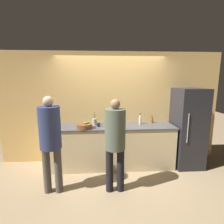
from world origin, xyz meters
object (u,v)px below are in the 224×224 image
Objects in this scene: refrigerator at (187,128)px; cup_black at (98,125)px; fruit_bowl at (84,126)px; bottle_amber at (152,120)px; utensil_crock at (95,121)px; potted_plant at (114,119)px; person_left at (50,137)px; bottle_clear at (140,120)px; person_center at (115,138)px.

cup_black is (-2.03, -0.03, 0.11)m from refrigerator.
fruit_bowl is 1.60m from bottle_amber.
fruit_bowl is at bearing -124.42° from utensil_crock.
bottle_amber is 0.92m from potted_plant.
refrigerator is 2.95m from person_left.
bottle_clear is at bearing 8.60° from cup_black.
utensil_crock reaches higher than fruit_bowl.
person_center is at bearing -1.85° from person_left.
person_center is 6.68× the size of potted_plant.
person_left is 1.03× the size of person_center.
fruit_bowl is 1.34× the size of potted_plant.
bottle_clear is (-0.31, -0.11, 0.04)m from bottle_amber.
refrigerator is 7.20× the size of potted_plant.
potted_plant is at bearing 179.21° from bottle_clear.
person_center reaches higher than cup_black.
person_left reaches higher than cup_black.
person_left is 20.04× the size of cup_black.
utensil_crock is 3.39× the size of cup_black.
cup_black is at bearing 46.55° from person_left.
bottle_amber is 0.65× the size of potted_plant.
person_left is 6.89× the size of potted_plant.
bottle_amber reaches higher than fruit_bowl.
bottle_clear is (1.04, -0.02, 0.02)m from utensil_crock.
fruit_bowl is at bearing -166.02° from bottle_amber.
person_left is 5.91× the size of utensil_crock.
person_center is 1.49m from bottle_amber.
potted_plant reaches higher than bottle_amber.
fruit_bowl is 1.15× the size of utensil_crock.
utensil_crock is at bearing 178.87° from bottle_clear.
bottle_amber reaches higher than cup_black.
utensil_crock is (0.20, 0.29, 0.02)m from fruit_bowl.
person_left is 1.15m from cup_black.
utensil_crock is at bearing 176.26° from refrigerator.
refrigerator is 2.12m from utensil_crock.
fruit_bowl is at bearing 54.46° from person_left.
person_center is 10.27× the size of bottle_amber.
bottle_clear is at bearing 12.42° from fruit_bowl.
fruit_bowl is 3.90× the size of cup_black.
person_left reaches higher than bottle_clear.
refrigerator reaches higher than bottle_clear.
bottle_clear is (-1.07, 0.12, 0.17)m from refrigerator.
potted_plant is at bearing 175.70° from refrigerator.
fruit_bowl is 0.32m from cup_black.
person_center is at bearing -71.11° from cup_black.
refrigerator is 1.95m from person_center.
bottle_clear is (0.66, 1.02, 0.07)m from person_center.
person_center is 0.92m from cup_black.
bottle_clear is at bearing 29.31° from person_left.
bottle_amber is at bearing 6.54° from potted_plant.
person_center reaches higher than fruit_bowl.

